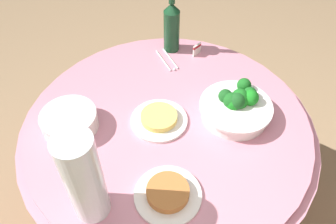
{
  "coord_description": "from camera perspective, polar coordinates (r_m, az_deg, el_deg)",
  "views": [
    {
      "loc": [
        0.23,
        0.84,
        1.72
      ],
      "look_at": [
        0.0,
        0.0,
        0.79
      ],
      "focal_mm": 36.07,
      "sensor_mm": 36.0,
      "label": 1
    }
  ],
  "objects": [
    {
      "name": "wine_bottle",
      "position": [
        1.58,
        0.62,
        14.41
      ],
      "size": [
        0.07,
        0.07,
        0.34
      ],
      "color": "#154023",
      "rests_on": "buffet_table"
    },
    {
      "name": "decorative_fruit_vase",
      "position": [
        1.0,
        -13.87,
        -11.39
      ],
      "size": [
        0.11,
        0.11,
        0.34
      ],
      "color": "silver",
      "rests_on": "buffet_table"
    },
    {
      "name": "label_placard_front",
      "position": [
        1.61,
        4.9,
        10.56
      ],
      "size": [
        0.05,
        0.03,
        0.05
      ],
      "color": "white",
      "rests_on": "buffet_table"
    },
    {
      "name": "buffet_table",
      "position": [
        1.6,
        0.0,
        -10.13
      ],
      "size": [
        1.16,
        1.16,
        0.74
      ],
      "color": "maroon",
      "rests_on": "ground_plane"
    },
    {
      "name": "food_plate_peanuts",
      "position": [
        1.11,
        -0.02,
        -13.61
      ],
      "size": [
        0.22,
        0.22,
        0.04
      ],
      "color": "white",
      "rests_on": "buffet_table"
    },
    {
      "name": "broccoli_bowl",
      "position": [
        1.32,
        11.48,
        0.98
      ],
      "size": [
        0.28,
        0.28,
        0.12
      ],
      "color": "white",
      "rests_on": "buffet_table"
    },
    {
      "name": "serving_tongs",
      "position": [
        1.58,
        -0.07,
        8.72
      ],
      "size": [
        0.07,
        0.17,
        0.01
      ],
      "color": "silver",
      "rests_on": "buffet_table"
    },
    {
      "name": "plate_stack",
      "position": [
        1.32,
        -16.31,
        -1.44
      ],
      "size": [
        0.21,
        0.21,
        0.07
      ],
      "color": "white",
      "rests_on": "buffet_table"
    },
    {
      "name": "food_plate_noodles",
      "position": [
        1.3,
        -1.52,
        -1.16
      ],
      "size": [
        0.22,
        0.22,
        0.04
      ],
      "color": "white",
      "rests_on": "buffet_table"
    },
    {
      "name": "ground_plane",
      "position": [
        1.93,
        0.0,
        -16.16
      ],
      "size": [
        6.0,
        6.0,
        0.0
      ],
      "primitive_type": "plane",
      "color": "#9E7F5B"
    }
  ]
}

